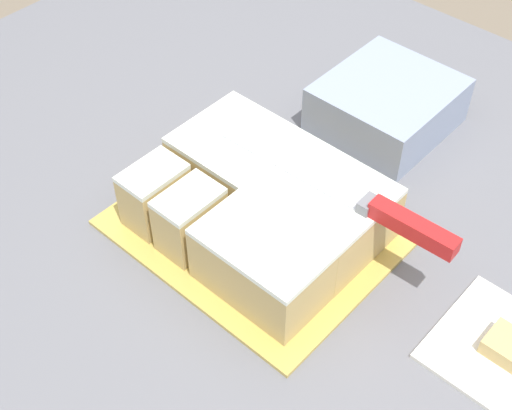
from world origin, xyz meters
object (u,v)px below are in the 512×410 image
(cake, at_px, (260,205))
(brownie, at_px, (506,345))
(knife, at_px, (381,211))
(storage_box, at_px, (389,106))
(cake_board, at_px, (256,229))

(cake, relative_size, brownie, 6.49)
(knife, bearing_deg, cake, 17.34)
(storage_box, bearing_deg, knife, -58.90)
(brownie, bearing_deg, cake, -172.16)
(brownie, relative_size, storage_box, 0.24)
(knife, relative_size, brownie, 7.52)
(cake, bearing_deg, cake_board, -143.46)
(cake_board, height_order, storage_box, storage_box)
(knife, bearing_deg, storage_box, -61.18)
(cake_board, height_order, knife, knife)
(cake_board, xyz_separation_m, knife, (0.15, 0.05, 0.10))
(brownie, xyz_separation_m, storage_box, (-0.33, 0.25, 0.02))
(cake, xyz_separation_m, storage_box, (-0.00, 0.29, -0.01))
(cake, distance_m, storage_box, 0.29)
(cake, bearing_deg, storage_box, 90.19)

